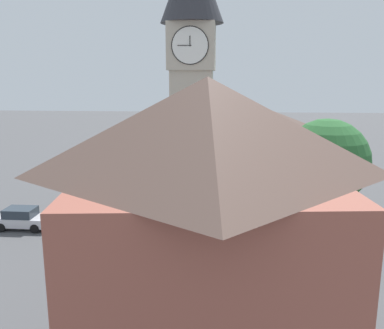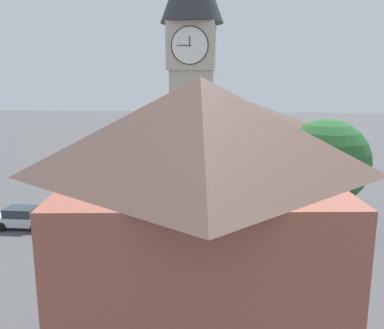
{
  "view_description": "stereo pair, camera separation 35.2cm",
  "coord_description": "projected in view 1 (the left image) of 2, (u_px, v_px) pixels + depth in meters",
  "views": [
    {
      "loc": [
        -2.49,
        30.18,
        10.72
      ],
      "look_at": [
        0.0,
        0.0,
        4.26
      ],
      "focal_mm": 38.35,
      "sensor_mm": 36.0,
      "label": 1
    },
    {
      "loc": [
        -2.84,
        30.14,
        10.72
      ],
      "look_at": [
        0.0,
        0.0,
        4.26
      ],
      "focal_mm": 38.35,
      "sensor_mm": 36.0,
      "label": 2
    }
  ],
  "objects": [
    {
      "name": "building_terrace_right",
      "position": [
        250.0,
        133.0,
        51.21
      ],
      "size": [
        11.83,
        8.68,
        7.68
      ],
      "color": "silver",
      "rests_on": "ground"
    },
    {
      "name": "clock_tower",
      "position": [
        192.0,
        59.0,
        29.35
      ],
      "size": [
        4.46,
        4.46,
        20.51
      ],
      "color": "#A59C89",
      "rests_on": "ground"
    },
    {
      "name": "car_red_corner",
      "position": [
        22.0,
        218.0,
        29.52
      ],
      "size": [
        4.13,
        1.83,
        1.53
      ],
      "color": "silver",
      "rests_on": "ground"
    },
    {
      "name": "tree",
      "position": [
        326.0,
        162.0,
        29.19
      ],
      "size": [
        6.13,
        6.13,
        7.91
      ],
      "color": "brown",
      "rests_on": "ground"
    },
    {
      "name": "lamp_post",
      "position": [
        152.0,
        163.0,
        35.63
      ],
      "size": [
        0.36,
        0.36,
        5.05
      ],
      "color": "black",
      "rests_on": "ground"
    },
    {
      "name": "pedestrian",
      "position": [
        101.0,
        258.0,
        22.42
      ],
      "size": [
        0.56,
        0.24,
        1.69
      ],
      "color": "#2D3351",
      "rests_on": "ground"
    },
    {
      "name": "car_blue_kerb",
      "position": [
        91.0,
        221.0,
        29.06
      ],
      "size": [
        4.36,
        3.71,
        1.53
      ],
      "color": "gold",
      "rests_on": "ground"
    },
    {
      "name": "building_shop_left",
      "position": [
        206.0,
        244.0,
        13.18
      ],
      "size": [
        9.12,
        8.01,
        10.75
      ],
      "color": "#995142",
      "rests_on": "ground"
    },
    {
      "name": "car_white_side",
      "position": [
        250.0,
        195.0,
        35.25
      ],
      "size": [
        1.98,
        4.21,
        1.53
      ],
      "color": "black",
      "rests_on": "ground"
    },
    {
      "name": "car_silver_kerb",
      "position": [
        261.0,
        275.0,
        21.04
      ],
      "size": [
        1.99,
        4.22,
        1.53
      ],
      "color": "white",
      "rests_on": "ground"
    },
    {
      "name": "ground_plane",
      "position": [
        192.0,
        218.0,
        31.85
      ],
      "size": [
        200.0,
        200.0,
        0.0
      ],
      "primitive_type": "plane",
      "color": "#4C4C4F"
    }
  ]
}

